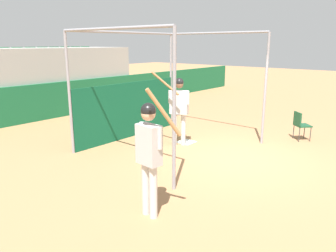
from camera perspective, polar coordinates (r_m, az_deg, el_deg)
The scene contains 8 objects.
ground_plane at distance 8.36m, azimuth 11.90°, elevation -5.43°, with size 60.00×60.00×0.00m, color #A8754C.
outfield_wall at distance 13.35m, azimuth -17.63°, elevation 4.52°, with size 24.00×0.12×1.34m.
bleacher_section at distance 14.35m, azimuth -20.56°, elevation 7.49°, with size 7.05×2.40×2.62m.
batting_cage at distance 9.40m, azimuth -4.85°, elevation 5.14°, with size 4.02×3.43×3.09m.
home_plate at distance 9.45m, azimuth 3.20°, elevation -2.78°, with size 0.44×0.44×0.02m.
player_batter at distance 8.90m, azimuth 1.87°, elevation 3.76°, with size 0.73×0.84×2.05m.
player_waiting at distance 5.15m, azimuth -3.26°, elevation -4.00°, with size 0.51×0.76×2.16m.
folding_chair at distance 10.26m, azimuth 22.03°, elevation 0.50°, with size 0.57×0.57×0.84m.
Camera 1 is at (-6.99, -3.66, 2.77)m, focal length 35.00 mm.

